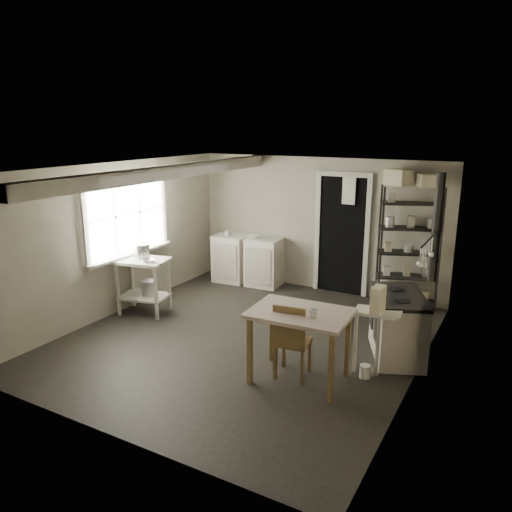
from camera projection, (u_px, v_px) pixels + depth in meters
The scene contains 31 objects.
floor at pixel (245, 339), 6.81m from camera, with size 5.00×5.00×0.00m, color black.
ceiling at pixel (244, 169), 6.22m from camera, with size 5.00×5.00×0.00m, color beige.
wall_back at pixel (318, 225), 8.63m from camera, with size 4.50×0.02×2.30m, color #A29C8A.
wall_front at pixel (102, 322), 4.40m from camera, with size 4.50×0.02×2.30m, color #A29C8A.
wall_left at pixel (117, 239), 7.57m from camera, with size 0.02×5.00×2.30m, color #A29C8A.
wall_right at pixel (422, 283), 5.46m from camera, with size 0.02×5.00×2.30m, color #A29C8A.
window at pixel (126, 214), 7.64m from camera, with size 0.12×1.76×1.28m, color beige, non-canonical shape.
doorway at pixel (342, 236), 8.43m from camera, with size 0.96×0.10×2.08m, color beige, non-canonical shape.
ceiling_beam at pixel (169, 172), 6.81m from camera, with size 0.18×5.00×0.18m, color beige, non-canonical shape.
wallpaper_panel at pixel (421, 283), 5.46m from camera, with size 0.01×5.00×2.30m, color beige, non-canonical shape.
utensil_rail at pixel (430, 237), 5.89m from camera, with size 0.06×1.20×0.44m, color #B3B3B5, non-canonical shape.
prep_table at pixel (144, 288), 7.65m from camera, with size 0.75×0.53×0.86m, color beige, non-canonical shape.
stockpot at pixel (142, 252), 7.61m from camera, with size 0.25×0.25×0.26m, color #B3B3B5.
saucepan at pixel (149, 263), 7.39m from camera, with size 0.18×0.18×0.10m, color #B3B3B5.
bucket at pixel (148, 288), 7.68m from camera, with size 0.23×0.23×0.25m, color #B3B3B5.
base_cabinets at pixel (248, 258), 9.11m from camera, with size 1.32×0.57×0.87m, color silver, non-canonical shape.
mixing_bowl at pixel (252, 233), 8.84m from camera, with size 0.29×0.29×0.07m, color silver.
counter_cup at pixel (227, 231), 9.01m from camera, with size 0.12×0.12×0.09m, color silver.
shelf_rack at pixel (408, 249), 7.76m from camera, with size 0.92×0.36×1.94m, color black, non-canonical shape.
shelf_jar at pixel (390, 222), 7.76m from camera, with size 0.08×0.09×0.19m, color silver.
storage_box_a at pixel (399, 180), 7.58m from camera, with size 0.35×0.31×0.24m, color beige.
storage_box_b at pixel (428, 183), 7.38m from camera, with size 0.29×0.27×0.19m, color beige.
stove at pixel (398, 323), 6.21m from camera, with size 0.57×1.03×0.81m, color silver, non-canonical shape.
stovepipe at pixel (436, 228), 6.18m from camera, with size 0.11×0.11×1.39m, color black, non-canonical shape.
side_ledge at pixel (376, 341), 5.72m from camera, with size 0.52×0.28×0.80m, color beige, non-canonical shape.
oats_box at pixel (378, 295), 5.53m from camera, with size 0.12×0.20×0.30m, color beige.
work_table at pixel (299, 349), 5.63m from camera, with size 1.10×0.77×0.83m, color beige, non-canonical shape.
table_cup at pixel (313, 320), 5.35m from camera, with size 0.10×0.10×0.09m, color silver.
chair at pixel (293, 337), 5.70m from camera, with size 0.38×0.39×0.91m, color brown, non-canonical shape.
flour_sack at pixel (386, 292), 7.97m from camera, with size 0.41×0.35×0.50m, color white.
floor_crock at pixel (365, 372), 5.75m from camera, with size 0.12×0.12×0.16m, color silver.
Camera 1 is at (3.19, -5.43, 2.85)m, focal length 35.00 mm.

